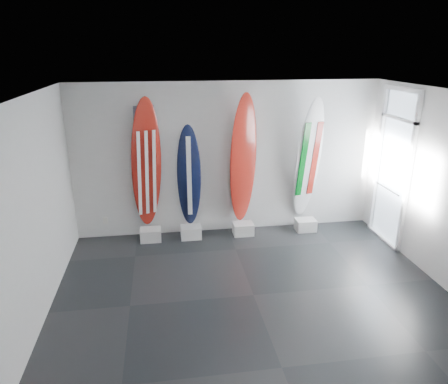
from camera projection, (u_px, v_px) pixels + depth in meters
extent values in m
plane|color=black|center=(254.00, 295.00, 6.36)|extent=(6.00, 6.00, 0.00)
plane|color=white|center=(259.00, 95.00, 5.37)|extent=(6.00, 6.00, 0.00)
plane|color=silver|center=(228.00, 159.00, 8.20)|extent=(6.00, 0.00, 6.00)
plane|color=silver|center=(322.00, 307.00, 3.53)|extent=(6.00, 0.00, 6.00)
plane|color=silver|center=(32.00, 216.00, 5.44)|extent=(0.00, 5.00, 5.00)
cube|color=silver|center=(151.00, 235.00, 8.13)|extent=(0.40, 0.30, 0.24)
ellipsoid|color=maroon|center=(146.00, 165.00, 7.76)|extent=(0.67, 0.55, 2.55)
cube|color=silver|center=(191.00, 232.00, 8.24)|extent=(0.40, 0.30, 0.24)
ellipsoid|color=black|center=(189.00, 176.00, 7.96)|extent=(0.47, 0.21, 2.02)
cube|color=silver|center=(243.00, 229.00, 8.39)|extent=(0.40, 0.30, 0.24)
ellipsoid|color=maroon|center=(243.00, 160.00, 8.02)|extent=(0.63, 0.41, 2.58)
cube|color=silver|center=(305.00, 225.00, 8.58)|extent=(0.40, 0.30, 0.24)
ellipsoid|color=silver|center=(308.00, 160.00, 8.22)|extent=(0.66, 0.57, 2.50)
cube|color=silver|center=(105.00, 221.00, 8.21)|extent=(0.09, 0.02, 0.13)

